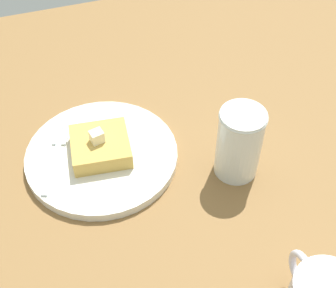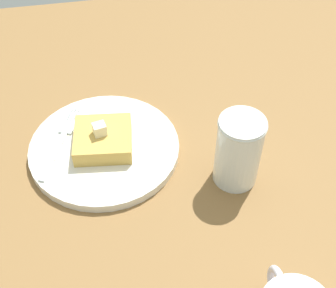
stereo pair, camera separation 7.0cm
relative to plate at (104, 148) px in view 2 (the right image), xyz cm
name	(u,v)px [view 2 (the right image)]	position (x,y,z in cm)	size (l,w,h in cm)	color
table_surface	(171,186)	(-7.83, -9.23, -2.00)	(109.75, 109.75, 2.31)	brown
plate	(104,148)	(0.00, 0.00, 0.00)	(23.67, 23.67, 1.46)	silver
toast_slice_center	(103,139)	(0.00, 0.00, 1.99)	(8.61, 8.78, 2.75)	gold
butter_pat_primary	(100,129)	(-0.05, 0.32, 4.32)	(1.91, 1.72, 1.91)	#F8EDC2
fork	(63,138)	(2.71, 6.35, 0.79)	(15.38, 7.30, 0.36)	silver
syrup_jar	(238,154)	(-8.68, -18.92, 4.36)	(6.85, 6.85, 11.61)	#39130C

